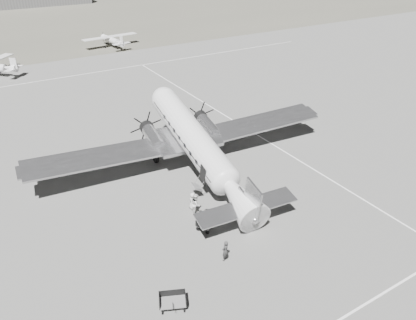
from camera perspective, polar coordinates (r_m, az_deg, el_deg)
The scene contains 11 objects.
ground at distance 33.33m, azimuth -1.19°, elevation -6.23°, with size 260.00×260.00×0.00m, color slate.
taxi_line_right at distance 39.73m, azimuth 13.95°, elevation -0.84°, with size 0.15×80.00×0.01m, color silver.
taxi_line_horizon at distance 67.81m, azimuth -18.77°, elevation 11.11°, with size 90.00×0.15×0.01m, color silver.
grass_infield at distance 120.91m, azimuth -25.61°, elevation 17.32°, with size 260.00×90.00×0.01m, color #575549.
dc3_airliner at distance 36.33m, azimuth -1.64°, elevation 2.19°, with size 29.76×20.65×5.67m, color #B9B9BB, non-canonical shape.
light_plane_right at distance 84.14m, azimuth -13.40°, elevation 15.96°, with size 11.13×9.03×2.31m, color silver, non-canonical shape.
baggage_cart_near at distance 30.65m, azimuth -0.14°, elevation -8.67°, with size 1.78×1.26×1.01m, color slate, non-canonical shape.
baggage_cart_far at distance 25.24m, azimuth -4.99°, elevation -19.25°, with size 1.67×1.18×0.94m, color slate, non-canonical shape.
ground_crew at distance 27.78m, azimuth 2.45°, elevation -12.64°, with size 0.58×0.38×1.59m, color #2F2F2F.
ramp_agent at distance 31.77m, azimuth -1.69°, elevation -6.21°, with size 0.89×0.70×1.84m, color silver.
passenger at distance 32.39m, azimuth -2.17°, elevation -5.80°, with size 0.74×0.48×1.51m, color silver.
Camera 1 is at (-13.48, -23.59, 19.31)m, focal length 35.00 mm.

